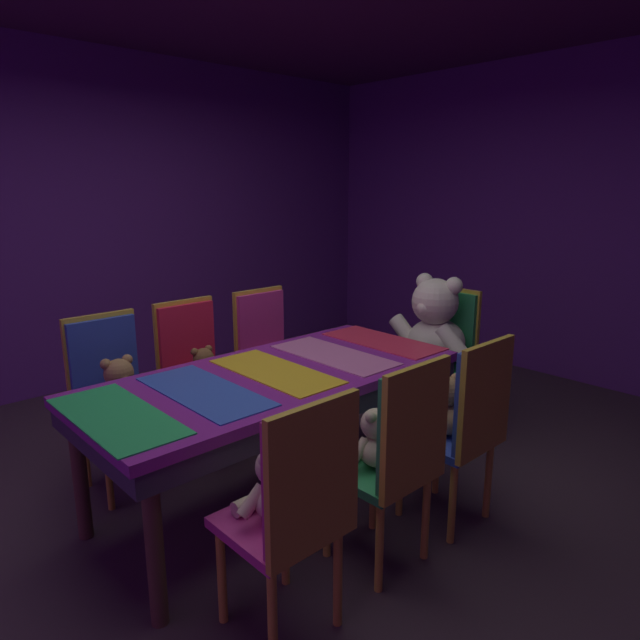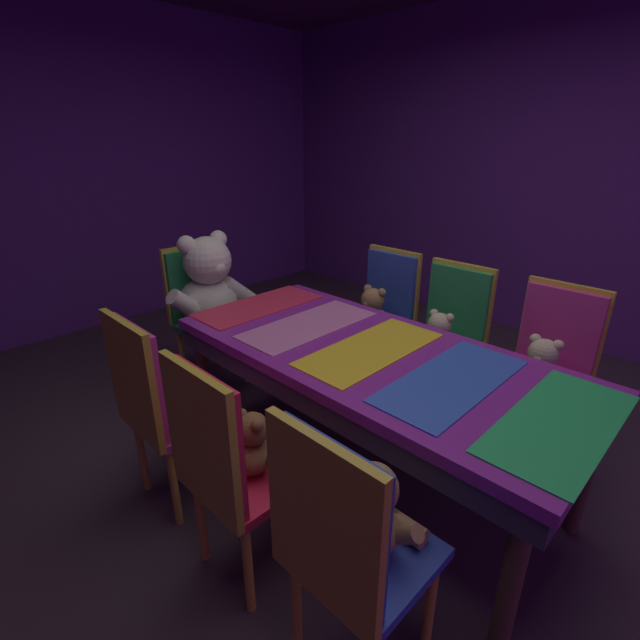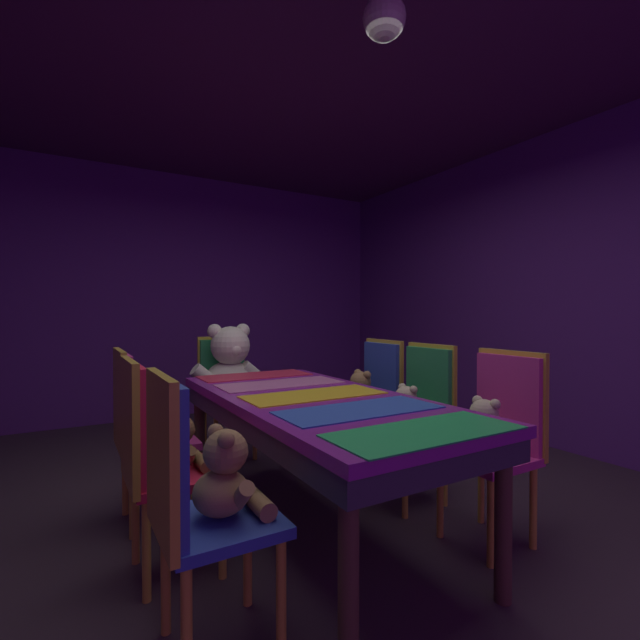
# 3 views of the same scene
# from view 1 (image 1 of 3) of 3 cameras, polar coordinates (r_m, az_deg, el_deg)

# --- Properties ---
(ground_plane) EXTENTS (7.90, 7.90, 0.00)m
(ground_plane) POSITION_cam_1_polar(r_m,az_deg,el_deg) (3.25, -4.34, -17.76)
(ground_plane) COLOR #3F2D38
(wall_back) EXTENTS (5.20, 0.12, 2.80)m
(wall_back) POSITION_cam_1_polar(r_m,az_deg,el_deg) (5.38, 23.41, 9.43)
(wall_back) COLOR #59267F
(wall_back) RESTS_ON ground_plane
(wall_left) EXTENTS (0.12, 6.40, 2.80)m
(wall_left) POSITION_cam_1_polar(r_m,az_deg,el_deg) (5.09, -23.52, 9.24)
(wall_left) COLOR #59267F
(wall_left) RESTS_ON ground_plane
(banquet_table) EXTENTS (0.90, 2.02, 0.75)m
(banquet_table) POSITION_cam_1_polar(r_m,az_deg,el_deg) (2.96, -4.57, -6.90)
(banquet_table) COLOR purple
(banquet_table) RESTS_ON ground_plane
(chair_left_0) EXTENTS (0.42, 0.41, 0.98)m
(chair_left_0) POSITION_cam_1_polar(r_m,az_deg,el_deg) (3.40, -20.66, -6.04)
(chair_left_0) COLOR #2D47B2
(chair_left_0) RESTS_ON ground_plane
(teddy_left_0) EXTENTS (0.26, 0.34, 0.32)m
(teddy_left_0) POSITION_cam_1_polar(r_m,az_deg,el_deg) (3.27, -19.66, -6.73)
(teddy_left_0) COLOR #9E7247
(teddy_left_0) RESTS_ON chair_left_0
(chair_left_1) EXTENTS (0.42, 0.41, 0.98)m
(chair_left_1) POSITION_cam_1_polar(r_m,az_deg,el_deg) (3.65, -12.91, -4.16)
(chair_left_1) COLOR red
(chair_left_1) RESTS_ON ground_plane
(teddy_left_1) EXTENTS (0.21, 0.28, 0.26)m
(teddy_left_1) POSITION_cam_1_polar(r_m,az_deg,el_deg) (3.54, -11.72, -5.09)
(teddy_left_1) COLOR brown
(teddy_left_1) RESTS_ON chair_left_1
(chair_left_2) EXTENTS (0.42, 0.41, 0.98)m
(chair_left_2) POSITION_cam_1_polar(r_m,az_deg,el_deg) (3.93, -5.54, -2.57)
(chair_left_2) COLOR #CC338C
(chair_left_2) RESTS_ON ground_plane
(chair_right_0) EXTENTS (0.42, 0.41, 0.98)m
(chair_right_0) POSITION_cam_1_polar(r_m,az_deg,el_deg) (2.09, -2.11, -17.84)
(chair_right_0) COLOR #CC338C
(chair_right_0) RESTS_ON ground_plane
(teddy_right_0) EXTENTS (0.24, 0.31, 0.29)m
(teddy_right_0) POSITION_cam_1_polar(r_m,az_deg,el_deg) (2.19, -4.68, -16.63)
(teddy_right_0) COLOR beige
(teddy_right_0) RESTS_ON chair_right_0
(chair_right_1) EXTENTS (0.42, 0.41, 0.98)m
(chair_right_1) POSITION_cam_1_polar(r_m,az_deg,el_deg) (2.47, 8.16, -12.76)
(chair_right_1) COLOR #268C4C
(chair_right_1) RESTS_ON ground_plane
(teddy_right_1) EXTENTS (0.23, 0.29, 0.28)m
(teddy_right_1) POSITION_cam_1_polar(r_m,az_deg,el_deg) (2.56, 5.60, -12.15)
(teddy_right_1) COLOR beige
(teddy_right_1) RESTS_ON chair_right_1
(chair_right_2) EXTENTS (0.42, 0.41, 0.98)m
(chair_right_2) POSITION_cam_1_polar(r_m,az_deg,el_deg) (2.84, 15.00, -9.46)
(chair_right_2) COLOR #2D47B2
(chair_right_2) RESTS_ON ground_plane
(teddy_right_2) EXTENTS (0.26, 0.33, 0.31)m
(teddy_right_2) POSITION_cam_1_polar(r_m,az_deg,el_deg) (2.91, 12.56, -8.81)
(teddy_right_2) COLOR #9E7247
(teddy_right_2) RESTS_ON chair_right_2
(throne_chair) EXTENTS (0.41, 0.42, 0.98)m
(throne_chair) POSITION_cam_1_polar(r_m,az_deg,el_deg) (4.07, 12.74, -2.31)
(throne_chair) COLOR #268C4C
(throne_chair) RESTS_ON ground_plane
(king_teddy_bear) EXTENTS (0.67, 0.52, 0.64)m
(king_teddy_bear) POSITION_cam_1_polar(r_m,az_deg,el_deg) (3.90, 11.44, -0.90)
(king_teddy_bear) COLOR silver
(king_teddy_bear) RESTS_ON throne_chair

